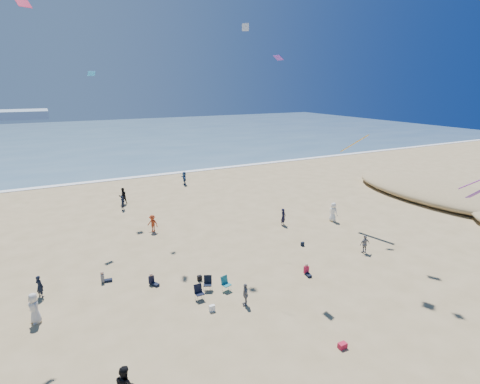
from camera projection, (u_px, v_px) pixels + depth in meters
ocean at (78, 138)px, 96.38m from camera, size 220.00×100.00×0.06m
surf_line at (109, 180)px, 53.74m from camera, size 220.00×1.20×0.08m
standing_flyers at (216, 240)px, 31.01m from camera, size 27.30×44.45×1.93m
seated_group at (269, 321)px, 21.04m from camera, size 14.12×23.21×0.84m
chair_cluster at (211, 287)px, 24.47m from camera, size 2.67×1.51×1.00m
white_tote at (212, 308)px, 22.64m from camera, size 0.35×0.20×0.40m
black_backpack at (200, 278)px, 26.20m from camera, size 0.30×0.22×0.38m
cooler at (342, 346)px, 19.48m from camera, size 0.45×0.30×0.30m
navy_bag at (302, 244)px, 31.86m from camera, size 0.28×0.18×0.34m
kites_aloft at (301, 58)px, 26.22m from camera, size 36.09×37.45×29.75m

